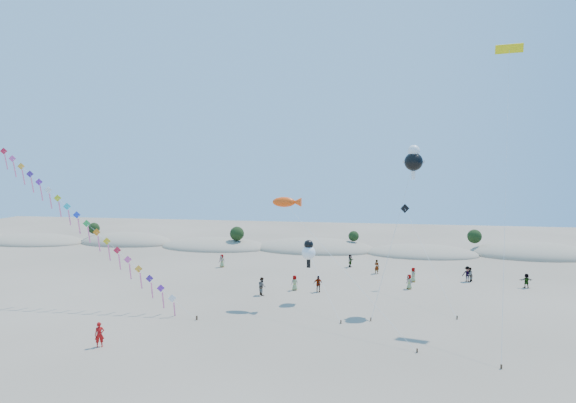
{
  "coord_description": "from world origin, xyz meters",
  "views": [
    {
      "loc": [
        8.16,
        -28.54,
        13.45
      ],
      "look_at": [
        1.02,
        14.0,
        10.0
      ],
      "focal_mm": 30.0,
      "sensor_mm": 36.0,
      "label": 1
    }
  ],
  "objects_px": {
    "kite_train": "(68,208)",
    "flyer_foreground": "(99,335)",
    "fish_kite": "(287,202)",
    "parafoil_kite": "(509,54)"
  },
  "relations": [
    {
      "from": "parafoil_kite",
      "to": "flyer_foreground",
      "type": "relative_size",
      "value": 13.1
    },
    {
      "from": "kite_train",
      "to": "fish_kite",
      "type": "relative_size",
      "value": 2.1
    },
    {
      "from": "parafoil_kite",
      "to": "flyer_foreground",
      "type": "height_order",
      "value": "parafoil_kite"
    },
    {
      "from": "parafoil_kite",
      "to": "flyer_foreground",
      "type": "xyz_separation_m",
      "value": [
        -31.28,
        -13.99,
        -22.06
      ]
    },
    {
      "from": "flyer_foreground",
      "to": "parafoil_kite",
      "type": "bearing_deg",
      "value": -5.06
    },
    {
      "from": "fish_kite",
      "to": "parafoil_kite",
      "type": "relative_size",
      "value": 0.53
    },
    {
      "from": "kite_train",
      "to": "flyer_foreground",
      "type": "relative_size",
      "value": 14.56
    },
    {
      "from": "kite_train",
      "to": "parafoil_kite",
      "type": "distance_m",
      "value": 42.9
    },
    {
      "from": "fish_kite",
      "to": "parafoil_kite",
      "type": "distance_m",
      "value": 23.65
    },
    {
      "from": "fish_kite",
      "to": "parafoil_kite",
      "type": "height_order",
      "value": "parafoil_kite"
    }
  ]
}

